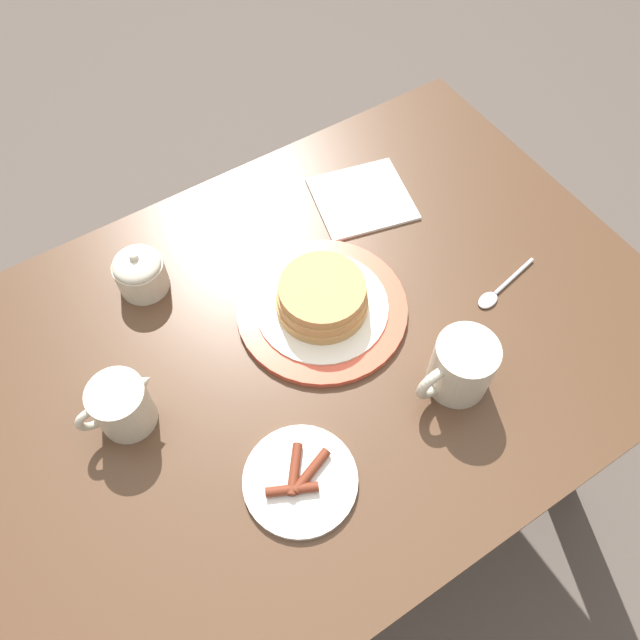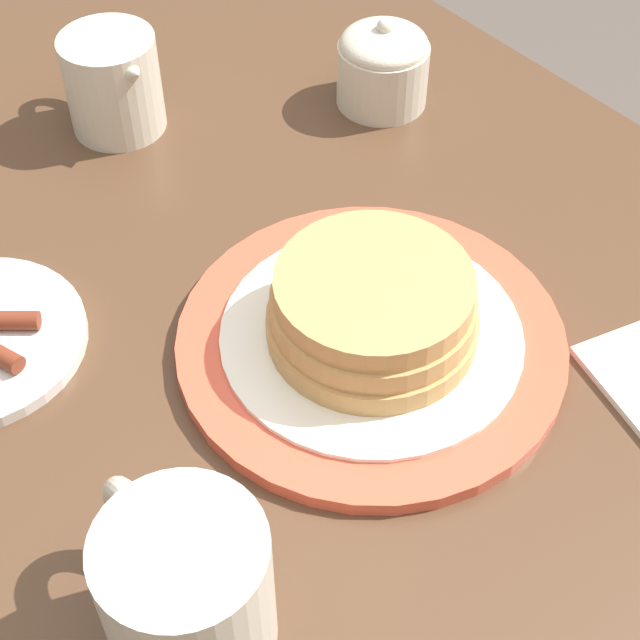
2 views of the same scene
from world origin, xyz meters
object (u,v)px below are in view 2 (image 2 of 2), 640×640
object	(u,v)px
creamer_pitcher	(113,81)
pancake_plate	(372,324)
sugar_bowl	(383,65)
coffee_mug	(184,588)

from	to	relation	value
creamer_pitcher	pancake_plate	bearing A→B (deg)	-178.97
sugar_bowl	pancake_plate	bearing A→B (deg)	137.90
pancake_plate	sugar_bowl	bearing A→B (deg)	-42.10
pancake_plate	creamer_pitcher	bearing A→B (deg)	1.03
creamer_pitcher	sugar_bowl	xyz separation A→B (m)	(-0.12, -0.21, -0.01)
pancake_plate	coffee_mug	bearing A→B (deg)	114.65
coffee_mug	sugar_bowl	distance (m)	0.53
sugar_bowl	creamer_pitcher	bearing A→B (deg)	60.65
pancake_plate	sugar_bowl	size ratio (longest dim) A/B	3.31
pancake_plate	coffee_mug	xyz separation A→B (m)	(-0.10, 0.22, 0.03)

